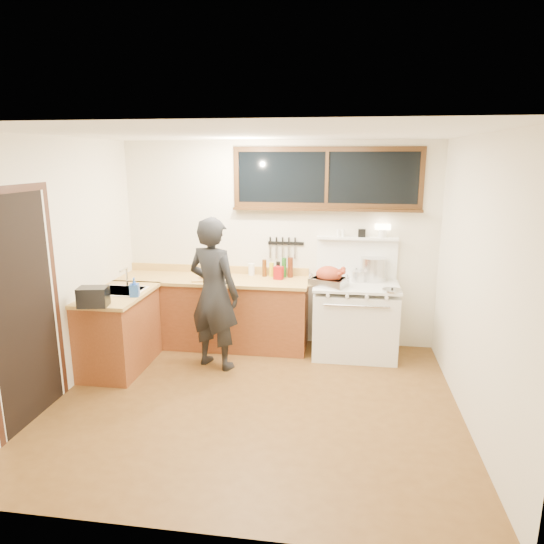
% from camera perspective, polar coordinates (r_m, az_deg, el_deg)
% --- Properties ---
extents(ground_plane, '(4.00, 3.50, 0.02)m').
position_cam_1_polar(ground_plane, '(5.03, -2.03, -15.24)').
color(ground_plane, '#573717').
extents(room_shell, '(4.10, 3.60, 2.65)m').
position_cam_1_polar(room_shell, '(4.48, -2.21, 3.73)').
color(room_shell, silver).
rests_on(room_shell, ground).
extents(counter_back, '(2.44, 0.64, 1.00)m').
position_cam_1_polar(counter_back, '(6.32, -6.88, -4.62)').
color(counter_back, brown).
rests_on(counter_back, ground).
extents(counter_left, '(0.64, 1.09, 0.90)m').
position_cam_1_polar(counter_left, '(5.89, -17.53, -6.54)').
color(counter_left, brown).
rests_on(counter_left, ground).
extents(sink_unit, '(0.50, 0.45, 0.37)m').
position_cam_1_polar(sink_unit, '(5.83, -17.31, -2.66)').
color(sink_unit, white).
rests_on(sink_unit, counter_left).
extents(vintage_stove, '(1.02, 0.74, 1.59)m').
position_cam_1_polar(vintage_stove, '(6.07, 9.73, -5.35)').
color(vintage_stove, white).
rests_on(vintage_stove, ground).
extents(back_window, '(2.32, 0.13, 0.77)m').
position_cam_1_polar(back_window, '(6.07, 6.44, 10.16)').
color(back_window, black).
rests_on(back_window, room_shell).
extents(left_doorway, '(0.02, 1.04, 2.17)m').
position_cam_1_polar(left_doorway, '(4.89, -27.08, -3.71)').
color(left_doorway, black).
rests_on(left_doorway, ground).
extents(knife_strip, '(0.46, 0.03, 0.28)m').
position_cam_1_polar(knife_strip, '(6.21, 1.48, 3.32)').
color(knife_strip, black).
rests_on(knife_strip, room_shell).
extents(man, '(0.75, 0.63, 1.76)m').
position_cam_1_polar(man, '(5.56, -6.86, -2.55)').
color(man, black).
rests_on(man, ground).
extents(soap_bottle, '(0.11, 0.12, 0.21)m').
position_cam_1_polar(soap_bottle, '(5.53, -15.89, -1.73)').
color(soap_bottle, '#2350B3').
rests_on(soap_bottle, counter_left).
extents(toaster, '(0.33, 0.26, 0.20)m').
position_cam_1_polar(toaster, '(5.30, -20.29, -2.75)').
color(toaster, black).
rests_on(toaster, counter_left).
extents(cutting_board, '(0.47, 0.40, 0.14)m').
position_cam_1_polar(cutting_board, '(6.12, -7.56, -0.38)').
color(cutting_board, tan).
rests_on(cutting_board, counter_back).
extents(roast_turkey, '(0.49, 0.43, 0.24)m').
position_cam_1_polar(roast_turkey, '(5.79, 6.74, -0.68)').
color(roast_turkey, silver).
rests_on(roast_turkey, vintage_stove).
extents(stockpot, '(0.38, 0.38, 0.29)m').
position_cam_1_polar(stockpot, '(6.12, 11.82, 0.35)').
color(stockpot, silver).
rests_on(stockpot, vintage_stove).
extents(saucepan, '(0.21, 0.31, 0.13)m').
position_cam_1_polar(saucepan, '(6.06, 10.16, -0.47)').
color(saucepan, silver).
rests_on(saucepan, vintage_stove).
extents(pot_lid, '(0.30, 0.30, 0.04)m').
position_cam_1_polar(pot_lid, '(5.71, 13.95, -2.09)').
color(pot_lid, silver).
rests_on(pot_lid, vintage_stove).
extents(coffee_tin, '(0.13, 0.11, 0.16)m').
position_cam_1_polar(coffee_tin, '(6.07, 0.77, -0.10)').
color(coffee_tin, maroon).
rests_on(coffee_tin, counter_back).
extents(pitcher, '(0.10, 0.10, 0.15)m').
position_cam_1_polar(pitcher, '(6.29, -2.43, 0.32)').
color(pitcher, white).
rests_on(pitcher, counter_back).
extents(bottle_cluster, '(0.40, 0.07, 0.26)m').
position_cam_1_polar(bottle_cluster, '(6.18, 0.90, 0.46)').
color(bottle_cluster, black).
rests_on(bottle_cluster, counter_back).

